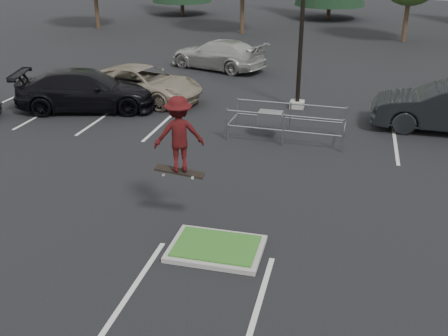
% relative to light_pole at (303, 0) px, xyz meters
% --- Properties ---
extents(ground, '(120.00, 120.00, 0.00)m').
position_rel_light_pole_xyz_m(ground, '(-0.50, -12.00, -4.56)').
color(ground, black).
rests_on(ground, ground).
extents(grass_median, '(2.20, 1.60, 0.16)m').
position_rel_light_pole_xyz_m(grass_median, '(-0.50, -12.00, -4.48)').
color(grass_median, '#9F9C94').
rests_on(grass_median, ground).
extents(stall_lines, '(22.62, 17.60, 0.01)m').
position_rel_light_pole_xyz_m(stall_lines, '(-1.85, -5.98, -4.56)').
color(stall_lines, beige).
rests_on(stall_lines, ground).
extents(light_pole, '(0.70, 0.60, 10.12)m').
position_rel_light_pole_xyz_m(light_pole, '(0.00, 0.00, 0.00)').
color(light_pole, '#9F9C94').
rests_on(light_pole, ground).
extents(cart_corral, '(4.27, 1.69, 1.19)m').
position_rel_light_pole_xyz_m(cart_corral, '(-0.41, -3.98, -3.81)').
color(cart_corral, gray).
rests_on(cart_corral, ground).
extents(skateboarder, '(1.40, 1.13, 2.05)m').
position_rel_light_pole_xyz_m(skateboarder, '(-1.70, -11.00, -2.07)').
color(skateboarder, black).
rests_on(skateboarder, ground).
extents(car_l_tan, '(6.02, 3.71, 1.55)m').
position_rel_light_pole_xyz_m(car_l_tan, '(-7.00, -0.50, -3.78)').
color(car_l_tan, gray).
rests_on(car_l_tan, ground).
extents(car_l_black, '(6.40, 3.91, 1.73)m').
position_rel_light_pole_xyz_m(car_l_black, '(-8.85, -2.45, -3.69)').
color(car_l_black, black).
rests_on(car_l_black, ground).
extents(car_far_silver, '(6.08, 4.05, 1.64)m').
position_rel_light_pole_xyz_m(car_far_silver, '(-5.20, 6.40, -3.74)').
color(car_far_silver, '#B4B3AE').
rests_on(car_far_silver, ground).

